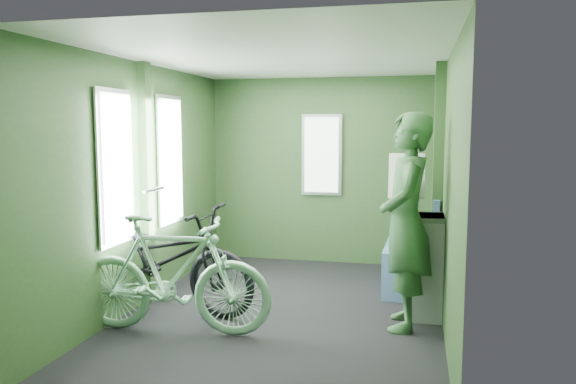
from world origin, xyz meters
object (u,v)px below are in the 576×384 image
Objects in this scene: bicycle_black at (163,311)px; passenger at (406,221)px; waste_box at (427,267)px; bench_seat at (414,262)px; bicycle_mint at (173,334)px.

bicycle_black is 2.37m from passenger.
waste_box is (0.19, 0.29, -0.45)m from passenger.
bench_seat is at bearing -53.00° from bicycle_black.
passenger is 1.29m from bench_seat.
bicycle_black is 2.04× the size of waste_box.
bicycle_mint is 1.65× the size of bench_seat.
bicycle_mint is 2.60m from bench_seat.
bicycle_black reaches higher than bicycle_mint.
passenger is (1.85, 0.60, 0.91)m from bicycle_mint.
bench_seat is at bearing 174.63° from passenger.
bench_seat is at bearing 97.62° from waste_box.
passenger reaches higher than bicycle_black.
waste_box is 0.86m from bench_seat.
bench_seat is (0.07, 1.13, -0.61)m from passenger.
bicycle_mint is (0.34, -0.52, 0.00)m from bicycle_black.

